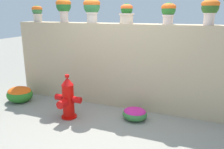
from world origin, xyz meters
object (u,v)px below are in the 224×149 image
potted_plant_1 (64,6)px  potted_plant_5 (210,8)px  potted_plant_3 (127,13)px  flower_bush_left (20,94)px  potted_plant_4 (168,11)px  fire_hydrant (68,99)px  potted_plant_0 (37,12)px  potted_plant_2 (92,7)px  flower_bush_right (135,113)px

potted_plant_1 → potted_plant_5: bearing=-0.6°
potted_plant_3 → potted_plant_5: 1.46m
potted_plant_5 → flower_bush_left: size_ratio=0.77×
potted_plant_4 → flower_bush_left: bearing=-166.1°
fire_hydrant → potted_plant_0: bearing=142.9°
potted_plant_3 → fire_hydrant: size_ratio=0.45×
potted_plant_2 → potted_plant_3: 0.71m
flower_bush_right → potted_plant_1: bearing=160.6°
potted_plant_1 → potted_plant_4: size_ratio=1.30×
potted_plant_2 → fire_hydrant: potted_plant_2 is taller
potted_plant_3 → potted_plant_4: potted_plant_4 is taller
potted_plant_3 → potted_plant_2: bearing=-175.3°
flower_bush_left → potted_plant_1: bearing=43.2°
potted_plant_2 → flower_bush_left: size_ratio=0.86×
potted_plant_4 → flower_bush_right: (-0.38, -0.64, -1.77)m
fire_hydrant → potted_plant_2: bearing=87.4°
flower_bush_right → potted_plant_2: bearing=152.2°
fire_hydrant → flower_bush_right: bearing=18.1°
potted_plant_3 → fire_hydrant: (-0.75, -1.01, -1.49)m
potted_plant_3 → potted_plant_4: bearing=0.5°
flower_bush_right → potted_plant_4: bearing=59.2°
potted_plant_1 → flower_bush_right: (1.78, -0.63, -1.86)m
potted_plant_0 → potted_plant_5: (3.54, -0.04, 0.06)m
potted_plant_0 → potted_plant_1: size_ratio=0.73×
potted_plant_2 → potted_plant_3: size_ratio=1.30×
potted_plant_4 → flower_bush_left: (-2.92, -0.72, -1.71)m
potted_plant_3 → fire_hydrant: 1.95m
potted_plant_0 → fire_hydrant: bearing=-37.1°
potted_plant_2 → flower_bush_right: bearing=-27.8°
potted_plant_4 → potted_plant_5: size_ratio=0.88×
fire_hydrant → flower_bush_left: bearing=168.2°
potted_plant_4 → fire_hydrant: size_ratio=0.47×
potted_plant_0 → fire_hydrant: potted_plant_0 is taller
potted_plant_0 → potted_plant_1: 0.71m
flower_bush_right → potted_plant_3: bearing=121.7°
potted_plant_0 → potted_plant_3: size_ratio=0.97×
potted_plant_2 → flower_bush_right: 2.22m
potted_plant_4 → flower_bush_left: potted_plant_4 is taller
potted_plant_5 → potted_plant_1: bearing=179.4°
potted_plant_0 → flower_bush_right: bearing=-14.4°
potted_plant_4 → potted_plant_0: bearing=-179.9°
potted_plant_3 → fire_hydrant: potted_plant_3 is taller
potted_plant_4 → fire_hydrant: bearing=-146.3°
potted_plant_4 → flower_bush_left: 3.46m
potted_plant_3 → potted_plant_4: size_ratio=0.98×
fire_hydrant → flower_bush_right: fire_hydrant is taller
potted_plant_4 → potted_plant_5: bearing=-4.0°
potted_plant_1 → flower_bush_right: potted_plant_1 is taller
potted_plant_3 → flower_bush_right: (0.39, -0.64, -1.73)m
potted_plant_1 → potted_plant_3: size_ratio=1.33×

